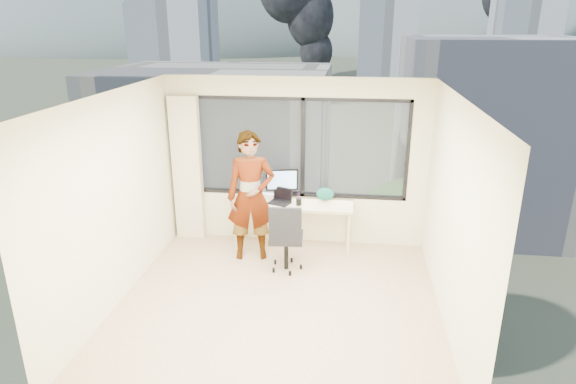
% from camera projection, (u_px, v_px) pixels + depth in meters
% --- Properties ---
extents(floor, '(4.00, 4.00, 0.01)m').
position_uv_depth(floor, '(278.00, 304.00, 6.22)').
color(floor, '#D1B388').
rests_on(floor, ground).
extents(ceiling, '(4.00, 4.00, 0.01)m').
position_uv_depth(ceiling, '(276.00, 96.00, 5.36)').
color(ceiling, white).
rests_on(ceiling, ground).
extents(wall_front, '(4.00, 0.01, 2.60)m').
position_uv_depth(wall_front, '(239.00, 298.00, 3.92)').
color(wall_front, '#F7EFBE').
rests_on(wall_front, ground).
extents(wall_left, '(0.01, 4.00, 2.60)m').
position_uv_depth(wall_left, '(115.00, 200.00, 6.04)').
color(wall_left, '#F7EFBE').
rests_on(wall_left, ground).
extents(wall_right, '(0.01, 4.00, 2.60)m').
position_uv_depth(wall_right, '(453.00, 216.00, 5.55)').
color(wall_right, '#F7EFBE').
rests_on(wall_right, ground).
extents(window_wall, '(3.30, 0.16, 1.55)m').
position_uv_depth(window_wall, '(300.00, 148.00, 7.58)').
color(window_wall, black).
rests_on(window_wall, ground).
extents(curtain, '(0.45, 0.14, 2.30)m').
position_uv_depth(curtain, '(187.00, 169.00, 7.81)').
color(curtain, '#F5DEC0').
rests_on(curtain, floor).
extents(desk, '(1.80, 0.60, 0.75)m').
position_uv_depth(desk, '(294.00, 225.00, 7.65)').
color(desk, beige).
rests_on(desk, floor).
extents(chair, '(0.56, 0.56, 1.04)m').
position_uv_depth(chair, '(286.00, 236.00, 6.95)').
color(chair, black).
rests_on(chair, floor).
extents(person, '(0.78, 0.59, 1.91)m').
position_uv_depth(person, '(251.00, 196.00, 7.18)').
color(person, '#2D2D33').
rests_on(person, floor).
extents(monitor, '(0.50, 0.20, 0.49)m').
position_uv_depth(monitor, '(282.00, 184.00, 7.59)').
color(monitor, black).
rests_on(monitor, desk).
extents(game_console, '(0.38, 0.34, 0.08)m').
position_uv_depth(game_console, '(266.00, 194.00, 7.80)').
color(game_console, white).
rests_on(game_console, desk).
extents(laptop, '(0.41, 0.42, 0.20)m').
position_uv_depth(laptop, '(279.00, 197.00, 7.46)').
color(laptop, black).
rests_on(laptop, desk).
extents(cellphone, '(0.12, 0.08, 0.01)m').
position_uv_depth(cellphone, '(252.00, 203.00, 7.48)').
color(cellphone, black).
rests_on(cellphone, desk).
extents(pen_cup, '(0.11, 0.11, 0.11)m').
position_uv_depth(pen_cup, '(299.00, 202.00, 7.41)').
color(pen_cup, black).
rests_on(pen_cup, desk).
extents(handbag, '(0.28, 0.18, 0.20)m').
position_uv_depth(handbag, '(325.00, 194.00, 7.60)').
color(handbag, '#0E554D').
rests_on(handbag, desk).
extents(exterior_ground, '(400.00, 400.00, 0.04)m').
position_uv_depth(exterior_ground, '(350.00, 93.00, 123.13)').
color(exterior_ground, '#515B3D').
rests_on(exterior_ground, ground).
extents(near_bldg_a, '(16.00, 12.00, 14.00)m').
position_uv_depth(near_bldg_a, '(220.00, 163.00, 37.71)').
color(near_bldg_a, beige).
rests_on(near_bldg_a, exterior_ground).
extents(near_bldg_b, '(14.00, 13.00, 16.00)m').
position_uv_depth(near_bldg_b, '(483.00, 135.00, 42.29)').
color(near_bldg_b, silver).
rests_on(near_bldg_b, exterior_ground).
extents(far_tower_a, '(14.00, 14.00, 28.00)m').
position_uv_depth(far_tower_a, '(176.00, 36.00, 99.39)').
color(far_tower_a, silver).
rests_on(far_tower_a, exterior_ground).
extents(far_tower_b, '(13.00, 13.00, 30.00)m').
position_uv_depth(far_tower_b, '(387.00, 29.00, 117.18)').
color(far_tower_b, silver).
rests_on(far_tower_b, exterior_ground).
extents(far_tower_c, '(15.00, 15.00, 26.00)m').
position_uv_depth(far_tower_c, '(523.00, 36.00, 132.02)').
color(far_tower_c, silver).
rests_on(far_tower_c, exterior_ground).
extents(far_tower_d, '(16.00, 14.00, 22.00)m').
position_uv_depth(far_tower_d, '(160.00, 40.00, 154.90)').
color(far_tower_d, silver).
rests_on(far_tower_d, exterior_ground).
extents(hill_a, '(288.00, 216.00, 90.00)m').
position_uv_depth(hill_a, '(170.00, 47.00, 324.94)').
color(hill_a, slate).
rests_on(hill_a, exterior_ground).
extents(hill_b, '(300.00, 220.00, 96.00)m').
position_uv_depth(hill_b, '(521.00, 49.00, 298.00)').
color(hill_b, slate).
rests_on(hill_b, exterior_ground).
extents(tree_a, '(7.00, 7.00, 8.00)m').
position_uv_depth(tree_a, '(86.00, 237.00, 32.08)').
color(tree_a, '#1B4D19').
rests_on(tree_a, exterior_ground).
extents(tree_b, '(7.60, 7.60, 9.00)m').
position_uv_depth(tree_b, '(407.00, 281.00, 25.72)').
color(tree_b, '#1B4D19').
rests_on(tree_b, exterior_ground).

